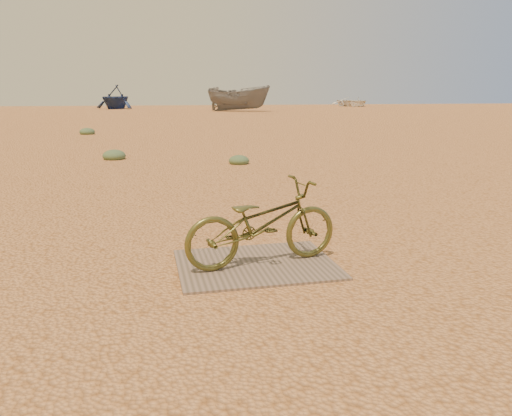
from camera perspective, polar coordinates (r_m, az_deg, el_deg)
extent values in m
plane|color=#DF9A5B|center=(4.55, -2.50, -7.34)|extent=(120.00, 120.00, 0.00)
cube|color=#816958|center=(4.72, 0.00, -6.44)|extent=(1.46, 1.14, 0.02)
imported|color=brown|center=(4.59, 0.75, -1.71)|extent=(1.57, 0.79, 0.79)
imported|color=navy|center=(51.46, -15.76, 12.14)|extent=(5.51, 5.72, 2.32)
imported|color=slate|center=(43.45, -2.02, 12.41)|extent=(5.88, 4.60, 2.16)
imported|color=white|center=(59.67, 11.01, 11.85)|extent=(4.29, 5.60, 1.08)
ellipsoid|color=#547049|center=(12.66, -15.89, 5.39)|extent=(0.55, 0.55, 0.30)
ellipsoid|color=#547049|center=(11.40, -1.96, 5.07)|extent=(0.46, 0.46, 0.26)
ellipsoid|color=#547049|center=(20.59, -18.71, 7.99)|extent=(0.58, 0.58, 0.32)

